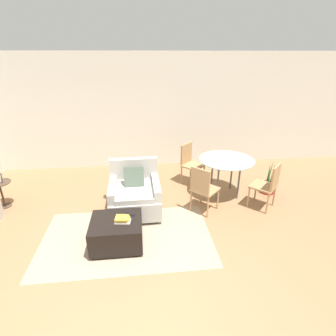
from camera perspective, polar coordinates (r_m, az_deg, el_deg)
name	(u,v)px	position (r m, az deg, el deg)	size (l,w,h in m)	color
ground_plane	(139,285)	(3.65, -6.40, -24.06)	(20.00, 20.00, 0.00)	#936B47
wall_back	(135,112)	(6.58, -7.23, 11.97)	(12.00, 0.06, 2.75)	beige
area_rug	(127,238)	(4.37, -8.87, -14.73)	(2.67, 1.60, 0.01)	gray
armchair	(135,194)	(4.82, -7.22, -5.65)	(0.90, 0.96, 0.90)	#B2ADA3
ottoman	(117,232)	(4.13, -11.07, -13.45)	(0.76, 0.67, 0.43)	black
book_stack	(122,219)	(3.96, -9.90, -10.96)	(0.24, 0.19, 0.08)	beige
tv_remote_primary	(130,214)	(4.12, -8.24, -9.84)	(0.15, 0.14, 0.01)	black
side_table	(1,190)	(5.81, -32.63, -4.02)	(0.40, 0.40, 0.51)	#4C3828
dining_table	(226,164)	(5.33, 12.57, 0.95)	(1.09, 1.09, 0.77)	#8C9E99
dining_chair_near_left	(203,187)	(4.70, 7.58, -4.10)	(0.59, 0.59, 0.90)	tan
dining_chair_near_right	(269,183)	(5.12, 21.04, -3.16)	(0.59, 0.59, 0.90)	tan
dining_chair_far_left	(190,161)	(5.79, 4.80, 1.52)	(0.59, 0.59, 0.90)	tan
potted_plant_small	(269,185)	(5.85, 21.06, -3.40)	(0.25, 0.25, 0.72)	maroon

